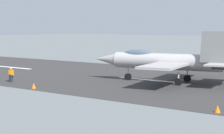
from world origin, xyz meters
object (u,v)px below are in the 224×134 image
crew_person (11,75)px  marker_cone_near (217,109)px  marker_cone_mid (34,86)px  fighter_jet (168,61)px

crew_person → marker_cone_near: (-24.33, 1.74, -0.52)m
marker_cone_mid → marker_cone_near: bearing=180.0°
marker_cone_near → marker_cone_mid: 18.83m
fighter_jet → crew_person: (13.74, 9.93, -1.55)m
marker_cone_mid → fighter_jet: bearing=-125.2°
crew_person → marker_cone_mid: size_ratio=2.91×
marker_cone_near → marker_cone_mid: bearing=0.0°
fighter_jet → marker_cone_mid: size_ratio=30.09×
fighter_jet → crew_person: size_ratio=10.35×
crew_person → marker_cone_near: size_ratio=2.91×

